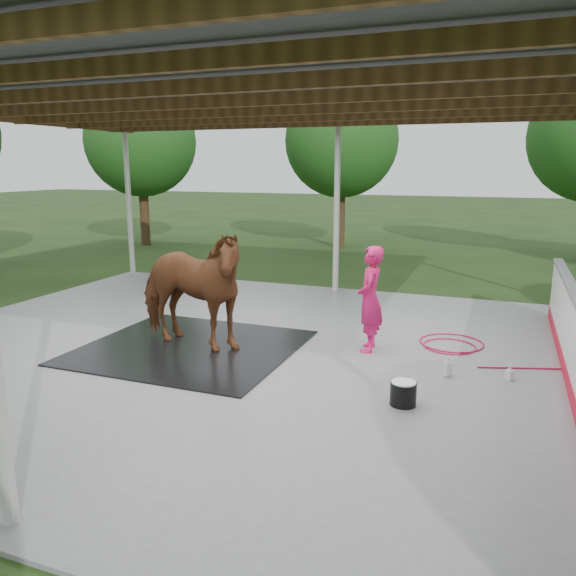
% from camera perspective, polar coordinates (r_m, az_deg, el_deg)
% --- Properties ---
extents(ground, '(100.00, 100.00, 0.00)m').
position_cam_1_polar(ground, '(8.99, -3.76, -6.67)').
color(ground, '#1E3814').
extents(concrete_slab, '(12.00, 10.00, 0.05)m').
position_cam_1_polar(concrete_slab, '(8.98, -3.76, -6.52)').
color(concrete_slab, slate).
rests_on(concrete_slab, ground).
extents(pavilion_structure, '(12.60, 10.60, 4.05)m').
position_cam_1_polar(pavilion_structure, '(8.57, -4.15, 19.28)').
color(pavilion_structure, beige).
rests_on(pavilion_structure, ground).
extents(tree_belt, '(28.00, 28.00, 5.80)m').
position_cam_1_polar(tree_belt, '(9.26, 0.12, 17.68)').
color(tree_belt, '#382314').
rests_on(tree_belt, ground).
extents(rubber_mat, '(3.30, 3.09, 0.02)m').
position_cam_1_polar(rubber_mat, '(9.22, -9.88, -5.94)').
color(rubber_mat, black).
rests_on(rubber_mat, concrete_slab).
extents(horse, '(2.39, 1.35, 1.91)m').
position_cam_1_polar(horse, '(8.97, -10.10, -0.06)').
color(horse, brown).
rests_on(horse, rubber_mat).
extents(handler, '(0.48, 0.66, 1.67)m').
position_cam_1_polar(handler, '(8.86, 8.33, -1.11)').
color(handler, '#D6165C').
rests_on(handler, concrete_slab).
extents(wash_bucket, '(0.32, 0.32, 0.30)m').
position_cam_1_polar(wash_bucket, '(7.12, 11.63, -10.40)').
color(wash_bucket, black).
rests_on(wash_bucket, concrete_slab).
extents(soap_bottle_a, '(0.14, 0.14, 0.29)m').
position_cam_1_polar(soap_bottle_a, '(8.18, 15.95, -7.66)').
color(soap_bottle_a, silver).
rests_on(soap_bottle_a, concrete_slab).
extents(soap_bottle_b, '(0.14, 0.14, 0.21)m').
position_cam_1_polar(soap_bottle_b, '(8.33, 21.60, -7.98)').
color(soap_bottle_b, '#338CD8').
rests_on(soap_bottle_b, concrete_slab).
extents(hose_coil, '(2.25, 1.60, 0.02)m').
position_cam_1_polar(hose_coil, '(9.61, 16.31, -5.52)').
color(hose_coil, '#AE0C36').
rests_on(hose_coil, concrete_slab).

